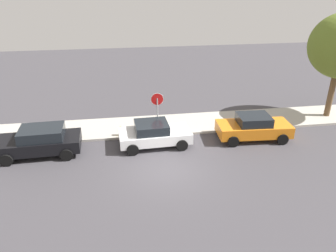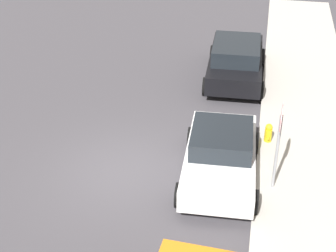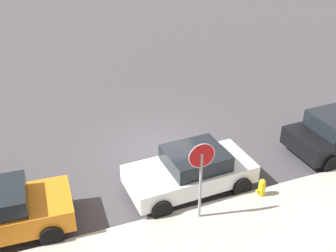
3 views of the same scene
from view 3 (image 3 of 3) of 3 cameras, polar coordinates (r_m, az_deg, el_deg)
The scene contains 5 objects.
ground_plane at distance 15.42m, azimuth -1.79°, elevation -3.27°, with size 60.00×60.00×0.00m, color #423F44.
sidewalk_curb at distance 11.80m, azimuth 6.76°, elevation -15.28°, with size 32.00×2.99×0.14m, color #B2ADA3.
stop_sign at distance 11.37m, azimuth 4.51°, elevation -5.91°, with size 0.75×0.08×2.59m.
parked_car_white at distance 13.16m, azimuth 3.14°, elevation -6.01°, with size 4.02×2.18×1.38m.
fire_hydrant at distance 13.27m, azimuth 12.56°, elevation -8.32°, with size 0.30×0.22×0.72m.
Camera 3 is at (4.27, 12.25, 8.33)m, focal length 45.00 mm.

